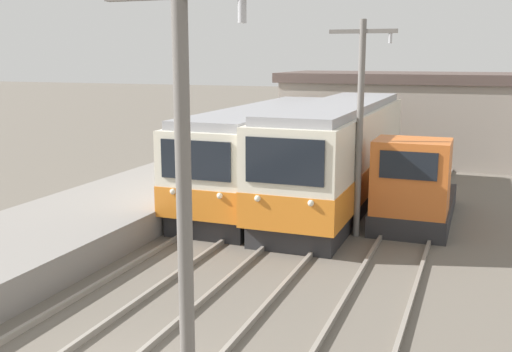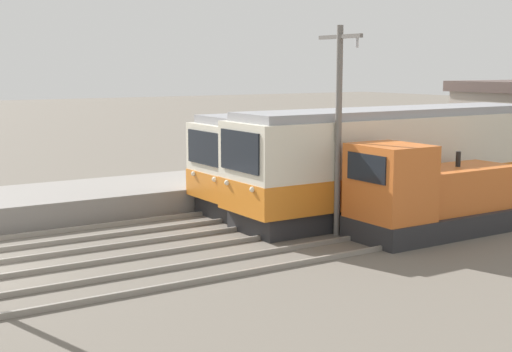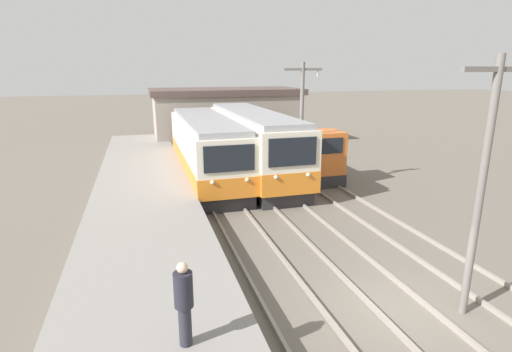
{
  "view_description": "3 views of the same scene",
  "coord_description": "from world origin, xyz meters",
  "px_view_note": "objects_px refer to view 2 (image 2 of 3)",
  "views": [
    {
      "loc": [
        5.14,
        -7.12,
        5.51
      ],
      "look_at": [
        -1.2,
        9.6,
        1.93
      ],
      "focal_mm": 42.0,
      "sensor_mm": 36.0,
      "label": 1
    },
    {
      "loc": [
        19.07,
        -3.26,
        5.31
      ],
      "look_at": [
        -1.03,
        9.46,
        1.66
      ],
      "focal_mm": 50.0,
      "sensor_mm": 36.0,
      "label": 2
    },
    {
      "loc": [
        -6.15,
        -8.0,
        6.23
      ],
      "look_at": [
        -1.02,
        9.67,
        1.3
      ],
      "focal_mm": 28.0,
      "sensor_mm": 36.0,
      "label": 3
    }
  ],
  "objects_px": {
    "shunting_locomotive": "(429,197)",
    "commuter_train_left": "(344,160)",
    "catenary_mast_mid": "(339,122)",
    "commuter_train_center": "(393,166)"
  },
  "relations": [
    {
      "from": "shunting_locomotive",
      "to": "commuter_train_left",
      "type": "bearing_deg",
      "value": 167.49
    },
    {
      "from": "commuter_train_left",
      "to": "shunting_locomotive",
      "type": "bearing_deg",
      "value": -12.51
    },
    {
      "from": "catenary_mast_mid",
      "to": "shunting_locomotive",
      "type": "bearing_deg",
      "value": 59.26
    },
    {
      "from": "commuter_train_center",
      "to": "catenary_mast_mid",
      "type": "bearing_deg",
      "value": -68.16
    },
    {
      "from": "commuter_train_center",
      "to": "catenary_mast_mid",
      "type": "height_order",
      "value": "catenary_mast_mid"
    },
    {
      "from": "commuter_train_left",
      "to": "commuter_train_center",
      "type": "relative_size",
      "value": 0.97
    },
    {
      "from": "shunting_locomotive",
      "to": "catenary_mast_mid",
      "type": "bearing_deg",
      "value": -120.74
    },
    {
      "from": "commuter_train_center",
      "to": "shunting_locomotive",
      "type": "relative_size",
      "value": 2.19
    },
    {
      "from": "commuter_train_left",
      "to": "commuter_train_center",
      "type": "xyz_separation_m",
      "value": [
        2.8,
        -0.03,
        0.11
      ]
    },
    {
      "from": "commuter_train_left",
      "to": "commuter_train_center",
      "type": "height_order",
      "value": "commuter_train_center"
    }
  ]
}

